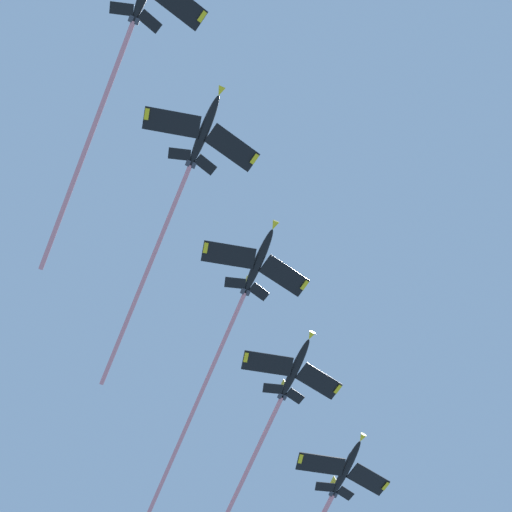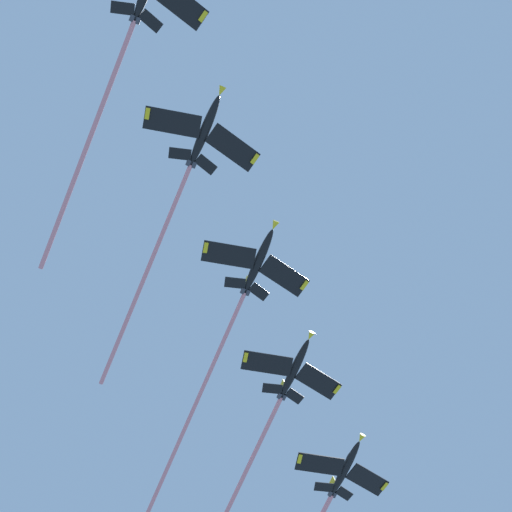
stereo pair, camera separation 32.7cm
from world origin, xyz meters
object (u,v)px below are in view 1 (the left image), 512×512
at_px(jet_third, 236,314).
at_px(jet_second, 186,177).
at_px(jet_lead, 126,41).
at_px(jet_fourth, 272,417).

bearing_deg(jet_third, jet_second, -45.23).
bearing_deg(jet_third, jet_lead, -47.20).
xyz_separation_m(jet_second, jet_third, (-17.15, 17.29, -7.61)).
height_order(jet_third, jet_fourth, jet_third).
xyz_separation_m(jet_lead, jet_third, (-31.25, 33.75, -14.88)).
bearing_deg(jet_second, jet_fourth, 135.24).
bearing_deg(jet_third, jet_fourth, 135.79).
distance_m(jet_third, jet_fourth, 21.94).
distance_m(jet_second, jet_third, 25.51).
distance_m(jet_lead, jet_third, 48.35).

